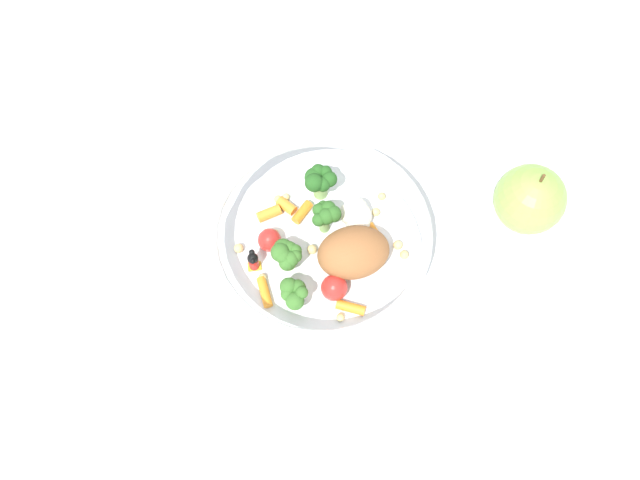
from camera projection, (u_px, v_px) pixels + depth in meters
ground_plane at (336, 243)px, 0.77m from camera, size 2.40×2.40×0.00m
food_container at (325, 240)px, 0.73m from camera, size 0.25×0.25×0.06m
loose_apple at (530, 199)px, 0.75m from camera, size 0.08×0.08×0.09m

